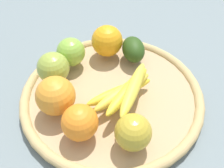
# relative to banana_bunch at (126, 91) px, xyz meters

# --- Properties ---
(ground_plane) EXTENTS (2.40, 2.40, 0.00)m
(ground_plane) POSITION_rel_banana_bunch_xyz_m (0.02, 0.04, -0.06)
(ground_plane) COLOR slate
(ground_plane) RESTS_ON ground
(basket) EXTENTS (0.43, 0.43, 0.03)m
(basket) POSITION_rel_banana_bunch_xyz_m (0.02, 0.04, -0.05)
(basket) COLOR tan
(basket) RESTS_ON ground_plane
(banana_bunch) EXTENTS (0.17, 0.12, 0.06)m
(banana_bunch) POSITION_rel_banana_bunch_xyz_m (0.00, 0.00, 0.00)
(banana_bunch) COLOR yellow
(banana_bunch) RESTS_ON basket
(orange_2) EXTENTS (0.08, 0.08, 0.08)m
(orange_2) POSITION_rel_banana_bunch_xyz_m (-0.08, 0.12, 0.01)
(orange_2) COLOR orange
(orange_2) RESTS_ON basket
(apple_2) EXTENTS (0.08, 0.08, 0.07)m
(apple_2) POSITION_rel_banana_bunch_xyz_m (0.06, 0.18, 0.00)
(apple_2) COLOR #85B33E
(apple_2) RESTS_ON basket
(avocado) EXTENTS (0.10, 0.10, 0.06)m
(avocado) POSITION_rel_banana_bunch_xyz_m (0.15, 0.04, -0.00)
(avocado) COLOR #274515
(avocado) RESTS_ON basket
(orange_0) EXTENTS (0.10, 0.10, 0.07)m
(orange_0) POSITION_rel_banana_bunch_xyz_m (-0.12, 0.05, 0.00)
(orange_0) COLOR orange
(orange_0) RESTS_ON basket
(orange_1) EXTENTS (0.12, 0.12, 0.08)m
(orange_1) POSITION_rel_banana_bunch_xyz_m (0.13, 0.11, 0.01)
(orange_1) COLOR orange
(orange_1) RESTS_ON basket
(apple_1) EXTENTS (0.10, 0.10, 0.08)m
(apple_1) POSITION_rel_banana_bunch_xyz_m (-0.01, 0.18, 0.01)
(apple_1) COLOR #92A63E
(apple_1) RESTS_ON basket
(apple_0) EXTENTS (0.08, 0.08, 0.07)m
(apple_0) POSITION_rel_banana_bunch_xyz_m (-0.10, -0.06, 0.00)
(apple_0) COLOR gold
(apple_0) RESTS_ON basket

